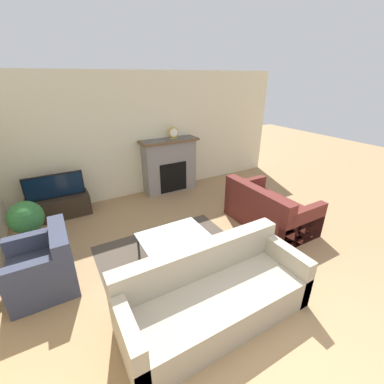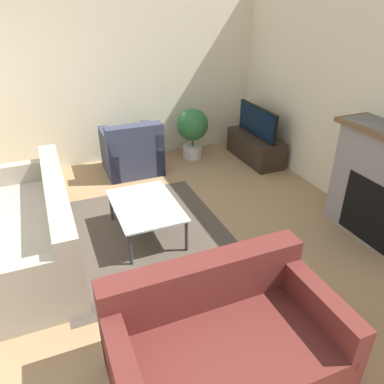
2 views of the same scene
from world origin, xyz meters
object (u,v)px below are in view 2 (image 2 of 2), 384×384
at_px(tv, 257,121).
at_px(couch_sectional, 34,232).
at_px(armchair_by_window, 132,153).
at_px(potted_plant, 192,128).
at_px(couch_loveseat, 223,347).
at_px(coffee_table, 146,207).

height_order(tv, couch_sectional, tv).
xyz_separation_m(armchair_by_window, potted_plant, (-0.17, 1.06, 0.21)).
distance_m(couch_sectional, couch_loveseat, 2.34).
xyz_separation_m(armchair_by_window, coffee_table, (1.73, -0.29, 0.06)).
bearing_deg(potted_plant, couch_sectional, -54.35).
distance_m(tv, armchair_by_window, 2.04).
bearing_deg(tv, couch_loveseat, -34.30).
distance_m(couch_loveseat, armchair_by_window, 3.69).
xyz_separation_m(tv, armchair_by_window, (-0.31, -1.99, -0.35)).
relative_size(tv, coffee_table, 1.04).
bearing_deg(armchair_by_window, potted_plant, -170.82).
height_order(tv, coffee_table, tv).
distance_m(couch_sectional, coffee_table, 1.18).
distance_m(couch_sectional, armchair_by_window, 2.21).
relative_size(tv, couch_loveseat, 0.67).
bearing_deg(couch_loveseat, couch_sectional, 120.02).
xyz_separation_m(tv, potted_plant, (-0.48, -0.93, -0.14)).
bearing_deg(armchair_by_window, couch_sectional, 48.69).
bearing_deg(couch_sectional, potted_plant, 125.65).
height_order(couch_sectional, couch_loveseat, same).
bearing_deg(coffee_table, couch_sectional, -93.50).
bearing_deg(couch_loveseat, coffee_table, 89.64).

